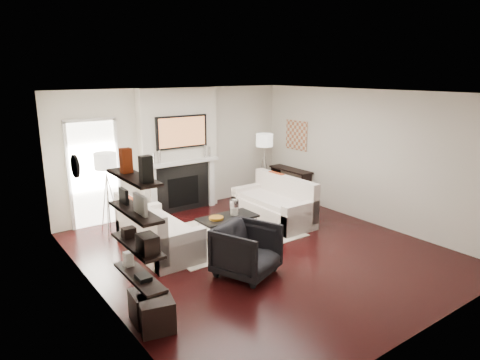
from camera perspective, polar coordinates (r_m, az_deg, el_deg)
room_envelope at (r=7.12m, az=2.84°, el=0.60°), size 6.00×6.00×6.00m
chimney_breast at (r=9.48m, az=-8.14°, el=3.91°), size 1.80×0.25×2.70m
fireplace_surround at (r=9.54m, az=-7.58°, el=-1.11°), size 1.30×0.02×1.04m
firebox at (r=9.56m, az=-7.55°, el=-1.53°), size 0.75×0.02×0.65m
mantel_pilaster_l at (r=9.20m, az=-11.43°, el=-1.66°), size 0.12×0.08×1.10m
mantel_pilaster_r at (r=9.86m, az=-3.83°, el=-0.34°), size 0.12×0.08×1.10m
mantel_shelf at (r=9.36m, az=-7.55°, el=2.36°), size 1.70×0.18×0.07m
tv_body at (r=9.27m, az=-7.76°, el=6.38°), size 1.20×0.06×0.70m
tv_screen at (r=9.24m, az=-7.67°, el=6.36°), size 1.10×0.00×0.62m
candlestick_l_tall at (r=9.09m, az=-10.67°, el=3.08°), size 0.04×0.04×0.30m
candlestick_l_short at (r=9.04m, az=-11.40°, el=2.79°), size 0.04×0.04×0.24m
candlestick_r_tall at (r=9.60m, az=-4.73°, el=3.86°), size 0.04×0.04×0.30m
candlestick_r_short at (r=9.67m, az=-4.07°, el=3.77°), size 0.04×0.04×0.24m
hallway_panel at (r=8.94m, az=-18.90°, el=0.69°), size 0.90×0.02×2.10m
door_trim_l at (r=8.80m, az=-21.82°, el=0.23°), size 0.06×0.06×2.16m
door_trim_r at (r=9.07m, az=-15.98°, el=1.10°), size 0.06×0.06×2.16m
door_trim_top at (r=8.75m, az=-19.42°, el=7.56°), size 1.02×0.06×0.06m
rug at (r=8.24m, az=-2.14°, el=-7.26°), size 2.60×2.00×0.01m
loveseat_left_base at (r=7.59m, az=-10.78°, el=-7.81°), size 0.85×1.80×0.42m
loveseat_left_back at (r=7.35m, az=-13.26°, el=-6.04°), size 0.18×1.80×0.80m
loveseat_left_arm_n at (r=6.88m, az=-7.86°, el=-9.24°), size 0.85×0.18×0.60m
loveseat_left_arm_s at (r=8.25m, az=-13.25°, el=-5.45°), size 0.85×0.18×0.60m
loveseat_left_cushion at (r=7.51m, az=-10.52°, el=-5.90°), size 0.63×1.44×0.10m
pillow_left_orange at (r=7.55m, az=-14.24°, el=-3.92°), size 0.10×0.42×0.42m
pillow_left_charcoal at (r=7.02m, az=-12.38°, el=-5.27°), size 0.10×0.40×0.40m
loveseat_right_base at (r=8.90m, az=4.40°, el=-4.25°), size 0.85×1.80×0.42m
loveseat_right_back at (r=9.02m, az=6.06°, el=-1.94°), size 0.18×1.80×0.80m
loveseat_right_arm_n at (r=8.31m, az=8.04°, el=-5.07°), size 0.85×0.18×0.60m
loveseat_right_arm_s at (r=9.47m, az=1.24°, el=-2.49°), size 0.85×0.18×0.60m
loveseat_right_cushion at (r=8.79m, az=4.18°, el=-2.71°), size 0.63×1.44×0.10m
pillow_right_orange at (r=9.18m, az=4.84°, el=-0.30°), size 0.10×0.42×0.42m
pillow_right_charcoal at (r=8.75m, az=7.41°, el=-1.16°), size 0.10×0.40×0.40m
coffee_table at (r=7.95m, az=-1.66°, el=-5.05°), size 1.10×0.55×0.04m
coffee_leg_nw at (r=7.60m, az=-3.84°, el=-7.71°), size 0.02×0.02×0.38m
coffee_leg_ne at (r=8.14m, az=2.16°, el=-6.17°), size 0.02×0.02×0.38m
coffee_leg_sw at (r=7.95m, az=-5.55°, el=-6.73°), size 0.02×0.02×0.38m
coffee_leg_se at (r=8.46m, az=0.31°, el=-5.34°), size 0.02×0.02×0.38m
hurricane_glass at (r=7.98m, az=-0.78°, el=-3.76°), size 0.18×0.18×0.31m
hurricane_candle at (r=8.00m, az=-0.78°, el=-4.20°), size 0.10×0.10×0.14m
copper_bowl at (r=7.81m, az=-3.18°, el=-5.09°), size 0.26×0.26×0.04m
armchair at (r=6.57m, az=0.90°, el=-9.04°), size 1.07×1.04×0.86m
lamp_left_post at (r=8.37m, az=-17.10°, el=-3.26°), size 0.02×0.02×1.20m
lamp_left_shade at (r=8.17m, az=-17.54°, el=2.44°), size 0.40×0.40×0.30m
lamp_left_leg_a at (r=8.40m, az=-16.40°, el=-3.14°), size 0.25×0.02×1.23m
lamp_left_leg_b at (r=8.44m, az=-17.67°, el=-3.16°), size 0.14×0.22×1.23m
lamp_left_leg_c at (r=8.27m, az=-17.24°, el=-3.48°), size 0.14×0.22×1.23m
lamp_right_post at (r=10.38m, az=3.22°, el=0.70°), size 0.02×0.02×1.20m
lamp_right_shade at (r=10.21m, az=3.29°, el=5.34°), size 0.40×0.40×0.30m
lamp_right_leg_a at (r=10.45m, az=3.69°, el=0.78°), size 0.25×0.02×1.23m
lamp_right_leg_b at (r=10.42m, az=2.66°, el=0.75°), size 0.14×0.22×1.23m
lamp_right_leg_c at (r=10.27m, az=3.32°, el=0.55°), size 0.14×0.22×1.23m
console_top at (r=10.40m, az=6.78°, el=1.39°), size 0.35×1.20×0.04m
console_leg_n at (r=10.11m, az=8.82°, el=-1.25°), size 0.30×0.04×0.71m
console_leg_s at (r=10.89m, az=4.76°, el=-0.01°), size 0.30×0.04×0.71m
wall_art at (r=10.37m, az=7.55°, el=5.93°), size 0.03×0.70×0.70m
shelf_bottom at (r=5.25m, az=-13.28°, el=-12.46°), size 0.25×1.00×0.03m
shelf_lower at (r=5.08m, az=-13.53°, el=-8.43°), size 0.25×1.00×0.04m
shelf_upper at (r=4.95m, az=-13.80°, el=-4.14°), size 0.25×1.00×0.04m
shelf_top at (r=4.84m, az=-14.08°, el=0.36°), size 0.25×1.00×0.04m
decor_magfile_a at (r=4.48m, az=-12.43°, el=1.42°), size 0.12×0.10×0.28m
decor_magfile_b at (r=4.97m, az=-14.96°, el=2.52°), size 0.12×0.10×0.28m
decor_frame_a at (r=4.77m, az=-13.16°, el=-3.19°), size 0.04×0.30×0.22m
decor_frame_b at (r=5.21m, az=-15.25°, el=-2.07°), size 0.04×0.22×0.18m
decor_wine_rack at (r=4.79m, az=-12.22°, el=-8.29°), size 0.18×0.25×0.20m
decor_box_small at (r=5.27m, az=-14.61°, el=-6.78°), size 0.15×0.12×0.12m
decor_books at (r=5.13m, az=-12.78°, el=-12.54°), size 0.14×0.20×0.05m
decor_box_tall at (r=5.47m, az=-14.66°, el=-10.16°), size 0.10×0.10×0.18m
clock_rim at (r=6.62m, az=-21.13°, el=1.72°), size 0.04×0.34×0.34m
clock_face at (r=6.62m, az=-20.92°, el=1.75°), size 0.01×0.29×0.29m
ottoman_near at (r=5.65m, az=-12.13°, el=-16.09°), size 0.44×0.44×0.40m
ottoman_far at (r=5.47m, az=-11.09°, el=-17.15°), size 0.48×0.48×0.40m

